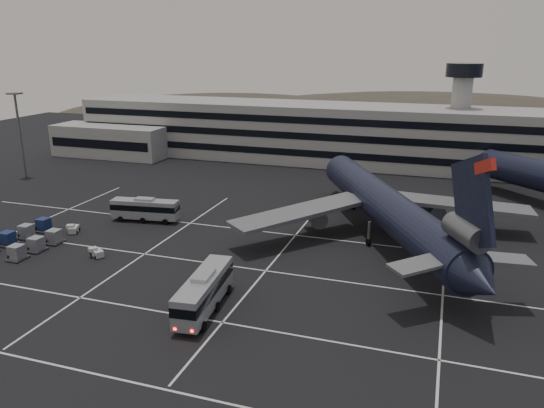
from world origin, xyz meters
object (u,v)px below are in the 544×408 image
Objects in this scene: bus_near at (204,290)px; bus_far at (145,208)px; uld_cluster at (25,239)px; tug_a at (74,229)px; trijet_main at (388,207)px.

bus_near is 33.50m from bus_far.
tug_a is at bearing 65.28° from uld_cluster.
uld_cluster is at bearing -138.25° from tug_a.
tug_a is (-46.50, -11.86, -4.62)m from trijet_main.
trijet_main is 48.21m from tug_a.
bus_near is at bearing -15.82° from uld_cluster.
bus_far is at bearing 157.11° from trijet_main.
bus_near is 0.97× the size of uld_cluster.
bus_near is 34.55m from uld_cluster.
bus_far is 11.57m from tug_a.
trijet_main is 4.05× the size of uld_cluster.
trijet_main is 39.19m from bus_far.
bus_far is (-38.94, -3.25, -3.09)m from trijet_main.
tug_a is at bearing 145.95° from bus_near.
trijet_main is at bearing 20.57° from uld_cluster.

